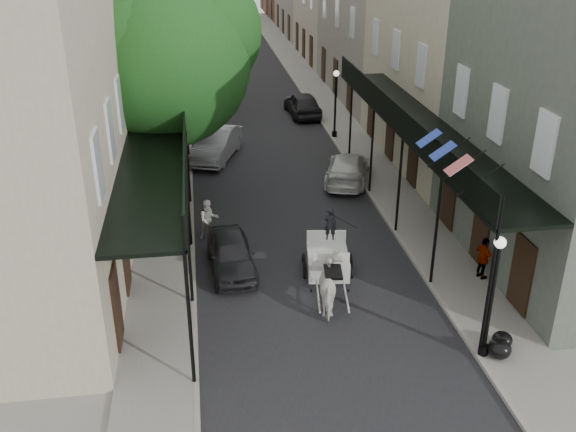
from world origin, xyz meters
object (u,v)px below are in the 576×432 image
object	(u,v)px
lamppost_right_far	(335,103)
car_left_far	(193,71)
tree_far	(178,19)
lamppost_left	(185,197)
car_left_near	(231,254)
car_right_far	(303,104)
tree_near	(175,52)
car_right_near	(347,168)
pedestrian_sidewalk_left	(153,145)
lamppost_right_near	(492,296)
car_left_mid	(216,144)
carriage	(327,241)
pedestrian_sidewalk_right	(484,258)
horse	(333,285)
pedestrian_walking	(209,219)

from	to	relation	value
lamppost_right_far	car_left_far	distance (m)	17.74
tree_far	car_left_far	bearing A→B (deg)	86.21
lamppost_left	car_left_near	size ratio (longest dim) A/B	0.99
car_left_near	car_right_far	world-z (taller)	car_right_far
tree_near	car_right_near	distance (m)	9.63
car_right_near	tree_far	bearing A→B (deg)	-41.23
tree_near	pedestrian_sidewalk_left	size ratio (longest dim) A/B	4.98
lamppost_right_near	car_left_mid	world-z (taller)	lamppost_right_near
carriage	pedestrian_sidewalk_right	size ratio (longest dim) A/B	1.82
tree_far	lamppost_right_near	distance (m)	27.74
lamppost_right_near	horse	distance (m)	4.99
tree_near	car_left_far	world-z (taller)	tree_near
car_left_far	car_right_near	world-z (taller)	car_right_near
pedestrian_walking	pedestrian_sidewalk_left	world-z (taller)	pedestrian_sidewalk_left
carriage	car_right_far	size ratio (longest dim) A/B	0.63
carriage	lamppost_right_near	bearing A→B (deg)	-52.07
horse	pedestrian_walking	xyz separation A→B (m)	(-3.71, 5.49, -0.03)
pedestrian_walking	car_left_far	distance (m)	27.29
carriage	car_right_far	bearing A→B (deg)	90.43
lamppost_right_far	car_left_far	world-z (taller)	lamppost_right_far
tree_near	car_left_far	bearing A→B (deg)	88.56
pedestrian_sidewalk_left	car_left_mid	size ratio (longest dim) A/B	0.41
tree_near	lamppost_left	bearing A→B (deg)	-88.66
car_left_near	car_left_mid	world-z (taller)	car_left_mid
tree_near	lamppost_right_near	size ratio (longest dim) A/B	2.60
car_right_near	pedestrian_sidewalk_left	bearing A→B (deg)	-3.46
car_right_far	car_left_near	bearing A→B (deg)	70.04
lamppost_right_near	car_left_far	size ratio (longest dim) A/B	0.81
lamppost_right_near	car_right_near	size ratio (longest dim) A/B	0.83
tree_near	car_left_near	size ratio (longest dim) A/B	2.58
tree_near	carriage	bearing A→B (deg)	-52.71
pedestrian_sidewalk_right	car_right_far	xyz separation A→B (m)	(-2.71, 20.80, -0.13)
lamppost_right_far	car_left_mid	distance (m)	7.21
lamppost_left	carriage	world-z (taller)	lamppost_left
lamppost_left	lamppost_right_far	size ratio (longest dim) A/B	1.00
car_left_mid	car_right_near	bearing A→B (deg)	-15.19
horse	lamppost_right_near	bearing A→B (deg)	146.94
tree_far	car_right_far	distance (m)	9.03
lamppost_right_near	car_right_far	bearing A→B (deg)	92.33
car_right_far	pedestrian_walking	bearing A→B (deg)	65.35
pedestrian_sidewalk_left	car_left_mid	xyz separation A→B (m)	(3.14, 0.55, -0.32)
car_right_near	car_left_mid	bearing A→B (deg)	-16.70
lamppost_right_far	car_right_far	bearing A→B (deg)	101.85
lamppost_right_near	lamppost_right_far	bearing A→B (deg)	90.00
lamppost_left	car_left_mid	distance (m)	9.87
lamppost_left	pedestrian_sidewalk_left	distance (m)	9.32
lamppost_right_near	horse	size ratio (longest dim) A/B	1.90
horse	car_left_near	size ratio (longest dim) A/B	0.52
pedestrian_sidewalk_right	car_left_mid	xyz separation A→B (m)	(-8.40, 13.66, -0.11)
pedestrian_sidewalk_right	pedestrian_walking	bearing A→B (deg)	47.70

